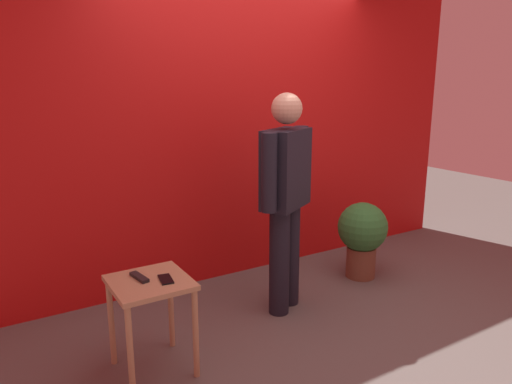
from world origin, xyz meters
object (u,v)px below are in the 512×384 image
object	(u,v)px
side_table	(151,297)
cell_phone	(166,279)
tv_remote	(139,277)
potted_plant	(362,233)
standing_person	(285,193)

from	to	relation	value
side_table	cell_phone	world-z (taller)	cell_phone
cell_phone	tv_remote	distance (m)	0.16
tv_remote	potted_plant	xyz separation A→B (m)	(2.12, 0.34, -0.19)
standing_person	tv_remote	distance (m)	1.25
standing_person	potted_plant	distance (m)	1.07
standing_person	side_table	distance (m)	1.26
side_table	tv_remote	world-z (taller)	tv_remote
side_table	tv_remote	distance (m)	0.14
side_table	potted_plant	xyz separation A→B (m)	(2.08, 0.39, -0.07)
standing_person	tv_remote	size ratio (longest dim) A/B	9.71
side_table	cell_phone	size ratio (longest dim) A/B	4.09
side_table	tv_remote	xyz separation A→B (m)	(-0.05, 0.05, 0.12)
cell_phone	tv_remote	bearing A→B (deg)	151.00
side_table	standing_person	bearing A→B (deg)	12.69
cell_phone	potted_plant	distance (m)	2.05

